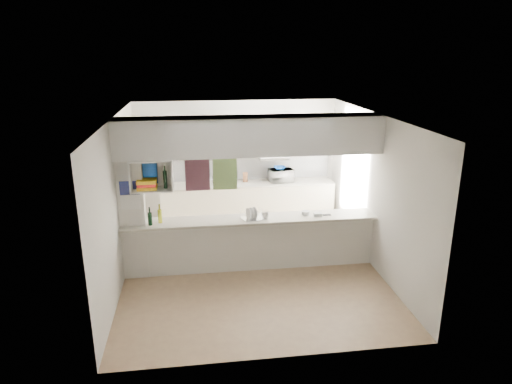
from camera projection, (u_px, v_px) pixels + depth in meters
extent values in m
plane|color=#987558|center=(251.00, 268.00, 7.82)|extent=(4.80, 4.80, 0.00)
plane|color=white|center=(251.00, 116.00, 7.05)|extent=(4.80, 4.80, 0.00)
plane|color=silver|center=(237.00, 162.00, 9.70)|extent=(4.20, 0.00, 4.20)
plane|color=silver|center=(118.00, 202.00, 7.16)|extent=(0.00, 4.80, 4.80)
plane|color=silver|center=(374.00, 191.00, 7.71)|extent=(0.00, 4.80, 4.80)
cube|color=silver|center=(251.00, 245.00, 7.69)|extent=(4.20, 0.15, 0.88)
cube|color=#BBB4A4|center=(251.00, 219.00, 7.55)|extent=(4.20, 0.50, 0.04)
cube|color=white|center=(251.00, 136.00, 7.13)|extent=(4.20, 0.50, 0.60)
cube|color=silver|center=(131.00, 201.00, 7.19)|extent=(0.40, 0.18, 2.60)
cube|color=#191E4C|center=(129.00, 188.00, 7.02)|extent=(0.30, 0.01, 0.22)
cube|color=white|center=(131.00, 202.00, 7.09)|extent=(0.30, 0.01, 0.24)
cube|color=black|center=(197.00, 172.00, 7.42)|extent=(0.40, 0.02, 0.62)
cube|color=#197361|center=(225.00, 171.00, 7.48)|extent=(0.40, 0.02, 0.62)
cube|color=white|center=(153.00, 190.00, 7.07)|extent=(0.65, 0.35, 0.02)
cube|color=white|center=(151.00, 160.00, 6.93)|extent=(0.65, 0.35, 0.02)
cube|color=white|center=(152.00, 172.00, 7.16)|extent=(0.65, 0.02, 0.50)
cube|color=white|center=(131.00, 175.00, 6.96)|extent=(0.02, 0.35, 0.50)
cube|color=white|center=(172.00, 174.00, 7.04)|extent=(0.02, 0.35, 0.50)
cube|color=gold|center=(147.00, 187.00, 7.05)|extent=(0.30, 0.24, 0.05)
cube|color=red|center=(147.00, 184.00, 7.04)|extent=(0.28, 0.22, 0.05)
cube|color=gold|center=(147.00, 181.00, 7.02)|extent=(0.30, 0.24, 0.05)
cube|color=navy|center=(149.00, 173.00, 7.11)|extent=(0.26, 0.02, 0.34)
cylinder|color=black|center=(165.00, 180.00, 7.05)|extent=(0.06, 0.06, 0.28)
cube|color=beige|center=(248.00, 204.00, 9.70)|extent=(3.60, 0.60, 0.90)
cube|color=#BBB4A4|center=(248.00, 183.00, 9.56)|extent=(3.60, 0.63, 0.03)
cube|color=silver|center=(246.00, 166.00, 9.74)|extent=(3.60, 0.03, 0.60)
cube|color=beige|center=(237.00, 137.00, 9.37)|extent=(2.62, 0.34, 0.72)
cube|color=white|center=(273.00, 155.00, 9.52)|extent=(0.60, 0.46, 0.12)
cube|color=silver|center=(275.00, 159.00, 9.31)|extent=(0.60, 0.02, 0.05)
imported|color=white|center=(281.00, 175.00, 9.59)|extent=(0.54, 0.41, 0.27)
imported|color=navy|center=(280.00, 168.00, 9.53)|extent=(0.25, 0.25, 0.06)
cube|color=silver|center=(254.00, 218.00, 7.52)|extent=(0.46, 0.39, 0.01)
cylinder|color=white|center=(248.00, 213.00, 7.45)|extent=(0.07, 0.19, 0.19)
cylinder|color=white|center=(252.00, 213.00, 7.48)|extent=(0.07, 0.19, 0.19)
cylinder|color=white|center=(255.00, 212.00, 7.50)|extent=(0.07, 0.19, 0.19)
imported|color=white|center=(265.00, 215.00, 7.49)|extent=(0.13, 0.13, 0.09)
cylinder|color=black|center=(150.00, 219.00, 7.22)|extent=(0.07, 0.07, 0.21)
cylinder|color=black|center=(149.00, 210.00, 7.18)|extent=(0.03, 0.03, 0.09)
cylinder|color=olive|center=(160.00, 216.00, 7.32)|extent=(0.07, 0.07, 0.22)
cylinder|color=olive|center=(159.00, 207.00, 7.27)|extent=(0.03, 0.03, 0.09)
cylinder|color=silver|center=(305.00, 213.00, 7.70)|extent=(0.13, 0.13, 0.07)
cube|color=silver|center=(318.00, 215.00, 7.63)|extent=(0.13, 0.09, 0.06)
cube|color=black|center=(327.00, 215.00, 7.69)|extent=(0.14, 0.07, 0.01)
cylinder|color=black|center=(215.00, 180.00, 9.49)|extent=(0.11, 0.11, 0.15)
cube|color=brown|center=(245.00, 177.00, 9.60)|extent=(0.11, 0.09, 0.20)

